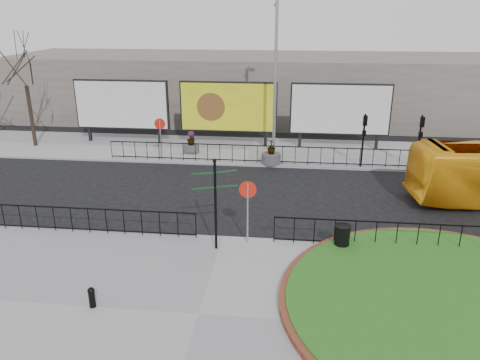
# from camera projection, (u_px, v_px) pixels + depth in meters

# --- Properties ---
(ground) EXTENTS (90.00, 90.00, 0.00)m
(ground) POSITION_uv_depth(u_px,v_px,m) (223.00, 239.00, 18.33)
(ground) COLOR black
(ground) RESTS_ON ground
(pavement_near) EXTENTS (30.00, 10.00, 0.12)m
(pavement_near) POSITION_uv_depth(u_px,v_px,m) (199.00, 316.00, 13.64)
(pavement_near) COLOR gray
(pavement_near) RESTS_ON ground
(pavement_far) EXTENTS (44.00, 6.00, 0.12)m
(pavement_far) POSITION_uv_depth(u_px,v_px,m) (250.00, 151.00, 29.51)
(pavement_far) COLOR gray
(pavement_far) RESTS_ON ground
(brick_edge) EXTENTS (10.40, 10.40, 0.18)m
(brick_edge) POSITION_uv_depth(u_px,v_px,m) (455.00, 308.00, 13.76)
(brick_edge) COLOR brown
(brick_edge) RESTS_ON pavement_near
(grass_lawn) EXTENTS (10.00, 10.00, 0.22)m
(grass_lawn) POSITION_uv_depth(u_px,v_px,m) (456.00, 307.00, 13.75)
(grass_lawn) COLOR #165316
(grass_lawn) RESTS_ON pavement_near
(railing_near_left) EXTENTS (10.00, 0.10, 1.10)m
(railing_near_left) POSITION_uv_depth(u_px,v_px,m) (71.00, 219.00, 18.43)
(railing_near_left) COLOR black
(railing_near_left) RESTS_ON pavement_near
(railing_near_right) EXTENTS (9.00, 0.10, 1.10)m
(railing_near_right) POSITION_uv_depth(u_px,v_px,m) (397.00, 235.00, 17.15)
(railing_near_right) COLOR black
(railing_near_right) RESTS_ON pavement_near
(railing_far) EXTENTS (18.00, 0.10, 1.10)m
(railing_far) POSITION_uv_depth(u_px,v_px,m) (263.00, 154.00, 26.68)
(railing_far) COLOR black
(railing_far) RESTS_ON pavement_far
(speed_sign_far) EXTENTS (0.64, 0.07, 2.47)m
(speed_sign_far) POSITION_uv_depth(u_px,v_px,m) (160.00, 130.00, 26.96)
(speed_sign_far) COLOR gray
(speed_sign_far) RESTS_ON pavement_far
(speed_sign_near) EXTENTS (0.64, 0.07, 2.47)m
(speed_sign_near) POSITION_uv_depth(u_px,v_px,m) (248.00, 198.00, 17.20)
(speed_sign_near) COLOR gray
(speed_sign_near) RESTS_ON pavement_near
(billboard_left) EXTENTS (6.20, 0.31, 4.10)m
(billboard_left) POSITION_uv_depth(u_px,v_px,m) (122.00, 105.00, 30.41)
(billboard_left) COLOR black
(billboard_left) RESTS_ON pavement_far
(billboard_mid) EXTENTS (6.20, 0.31, 4.10)m
(billboard_mid) POSITION_uv_depth(u_px,v_px,m) (228.00, 107.00, 29.69)
(billboard_mid) COLOR black
(billboard_mid) RESTS_ON pavement_far
(billboard_right) EXTENTS (6.20, 0.31, 4.10)m
(billboard_right) POSITION_uv_depth(u_px,v_px,m) (340.00, 110.00, 28.98)
(billboard_right) COLOR black
(billboard_right) RESTS_ON pavement_far
(lamp_post) EXTENTS (0.74, 0.18, 9.23)m
(lamp_post) POSITION_uv_depth(u_px,v_px,m) (275.00, 77.00, 26.78)
(lamp_post) COLOR gray
(lamp_post) RESTS_ON pavement_far
(signal_pole_a) EXTENTS (0.22, 0.26, 3.00)m
(signal_pole_a) POSITION_uv_depth(u_px,v_px,m) (364.00, 132.00, 25.66)
(signal_pole_a) COLOR black
(signal_pole_a) RESTS_ON pavement_far
(signal_pole_b) EXTENTS (0.22, 0.26, 3.00)m
(signal_pole_b) POSITION_uv_depth(u_px,v_px,m) (420.00, 134.00, 25.35)
(signal_pole_b) COLOR black
(signal_pole_b) RESTS_ON pavement_far
(tree_left) EXTENTS (2.00, 2.00, 7.00)m
(tree_left) POSITION_uv_depth(u_px,v_px,m) (27.00, 91.00, 29.25)
(tree_left) COLOR #2D2119
(tree_left) RESTS_ON pavement_far
(building_backdrop) EXTENTS (40.00, 10.00, 5.00)m
(building_backdrop) POSITION_uv_depth(u_px,v_px,m) (261.00, 87.00, 38.00)
(building_backdrop) COLOR slate
(building_backdrop) RESTS_ON ground
(fingerpost_sign) EXTENTS (1.60, 0.80, 3.49)m
(fingerpost_sign) POSITION_uv_depth(u_px,v_px,m) (215.00, 196.00, 16.64)
(fingerpost_sign) COLOR black
(fingerpost_sign) RESTS_ON pavement_near
(bollard) EXTENTS (0.21, 0.21, 0.66)m
(bollard) POSITION_uv_depth(u_px,v_px,m) (92.00, 296.00, 13.83)
(bollard) COLOR black
(bollard) RESTS_ON pavement_near
(litter_bin) EXTENTS (0.59, 0.59, 0.98)m
(litter_bin) POSITION_uv_depth(u_px,v_px,m) (342.00, 237.00, 17.10)
(litter_bin) COLOR black
(litter_bin) RESTS_ON pavement_near
(planter_a) EXTENTS (0.95, 0.95, 1.35)m
(planter_a) POSITION_uv_depth(u_px,v_px,m) (191.00, 145.00, 28.76)
(planter_a) COLOR #4C4C4F
(planter_a) RESTS_ON pavement_far
(planter_b) EXTENTS (1.10, 1.10, 1.42)m
(planter_b) POSITION_uv_depth(u_px,v_px,m) (271.00, 156.00, 26.76)
(planter_b) COLOR #4C4C4F
(planter_b) RESTS_ON pavement_far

